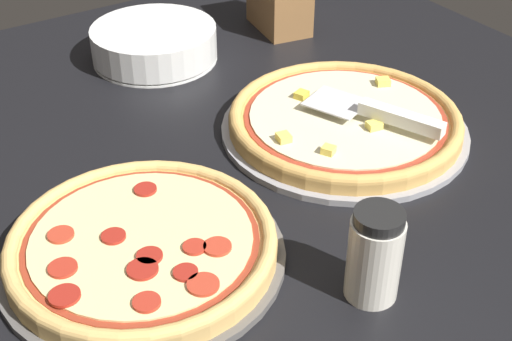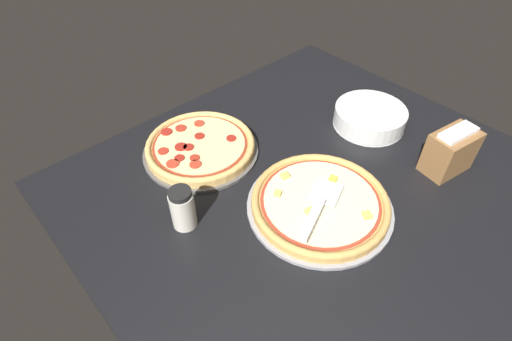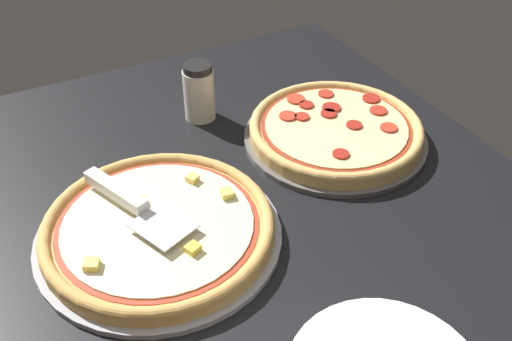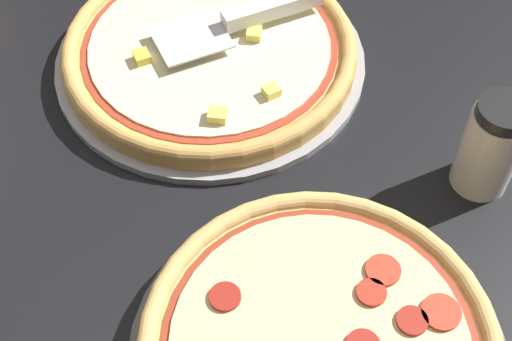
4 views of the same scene
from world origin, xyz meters
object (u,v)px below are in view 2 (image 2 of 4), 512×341
plate_stack (370,117)px  napkin_holder (450,151)px  pizza_front (320,202)px  parmesan_shaker (183,208)px  serving_spatula (315,214)px  pizza_back (200,146)px

plate_stack → napkin_holder: napkin_holder is taller
pizza_front → parmesan_shaker: 35.27cm
serving_spatula → parmesan_shaker: bearing=135.6°
pizza_back → napkin_holder: size_ratio=2.19×
parmesan_shaker → pizza_back: bearing=45.1°
plate_stack → pizza_back: bearing=151.9°
pizza_front → plate_stack: 41.39cm
pizza_front → napkin_holder: napkin_holder is taller
serving_spatula → parmesan_shaker: (-23.21, 22.70, 0.71)cm
pizza_back → plate_stack: bearing=-28.1°
plate_stack → parmesan_shaker: (-68.36, 6.56, 2.64)cm
pizza_back → plate_stack: 55.41cm
serving_spatula → napkin_holder: 45.69cm
serving_spatula → plate_stack: 47.99cm
pizza_back → napkin_holder: napkin_holder is taller
serving_spatula → pizza_front: bearing=27.5°
pizza_front → plate_stack: (39.26, 13.08, 0.73)cm
pizza_back → pizza_front: bearing=-76.2°
pizza_back → parmesan_shaker: 27.75cm
parmesan_shaker → plate_stack: bearing=-5.5°
parmesan_shaker → napkin_holder: bearing=-26.6°
parmesan_shaker → pizza_front: bearing=-34.0°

